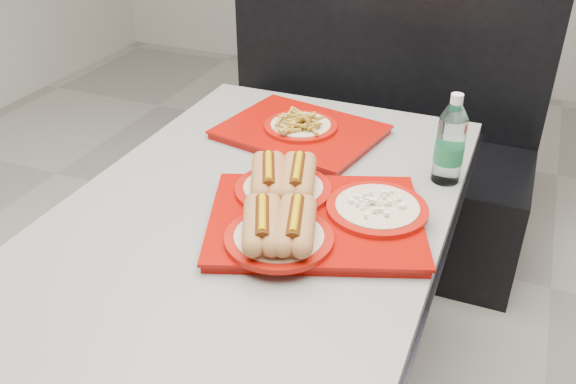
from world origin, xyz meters
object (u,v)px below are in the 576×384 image
at_px(booth_bench, 368,146).
at_px(diner_table, 257,261).
at_px(tray_near, 307,211).
at_px(tray_far, 301,128).
at_px(water_bottle, 450,144).

bearing_deg(booth_bench, diner_table, -90.00).
bearing_deg(booth_bench, tray_near, -82.68).
distance_m(diner_table, tray_far, 0.45).
bearing_deg(tray_far, tray_near, -67.03).
xyz_separation_m(diner_table, tray_near, (0.14, -0.03, 0.20)).
height_order(diner_table, tray_near, tray_near).
xyz_separation_m(diner_table, booth_bench, (0.00, 1.09, -0.18)).
relative_size(diner_table, water_bottle, 5.95).
relative_size(diner_table, tray_far, 2.83).
xyz_separation_m(booth_bench, water_bottle, (0.40, -0.79, 0.45)).
bearing_deg(water_bottle, tray_near, -128.23).
height_order(tray_far, water_bottle, water_bottle).
bearing_deg(tray_far, diner_table, -84.47).
xyz_separation_m(tray_far, water_bottle, (0.44, -0.10, 0.08)).
bearing_deg(booth_bench, tray_far, -93.28).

